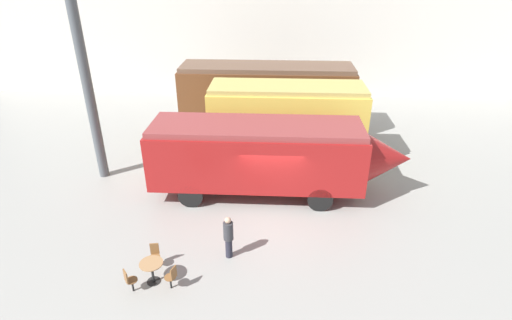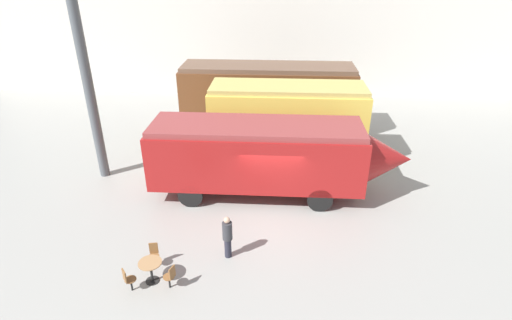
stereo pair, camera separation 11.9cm
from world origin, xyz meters
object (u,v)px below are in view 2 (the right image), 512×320
at_px(passenger_coach_wooden, 268,93).
at_px(streamlined_locomotive, 274,154).
at_px(cafe_table_near, 151,267).
at_px(visitor_person, 227,236).
at_px(passenger_coach_vintage, 287,115).
at_px(cafe_chair_0, 170,276).

bearing_deg(passenger_coach_wooden, streamlined_locomotive, -85.70).
height_order(cafe_table_near, visitor_person, visitor_person).
distance_m(passenger_coach_vintage, streamlined_locomotive, 3.65).
relative_size(streamlined_locomotive, cafe_chair_0, 12.46).
height_order(cafe_chair_0, visitor_person, visitor_person).
bearing_deg(passenger_coach_vintage, streamlined_locomotive, -98.86).
relative_size(cafe_chair_0, visitor_person, 0.54).
bearing_deg(cafe_chair_0, passenger_coach_vintage, -90.15).
distance_m(passenger_coach_vintage, visitor_person, 8.26).
distance_m(passenger_coach_wooden, streamlined_locomotive, 7.20).
bearing_deg(passenger_coach_wooden, cafe_chair_0, -100.81).
bearing_deg(cafe_chair_0, streamlined_locomotive, -96.62).
bearing_deg(passenger_coach_wooden, visitor_person, -94.58).
xyz_separation_m(cafe_table_near, visitor_person, (2.27, 1.35, 0.31)).
xyz_separation_m(passenger_coach_wooden, visitor_person, (-0.92, -11.47, -1.45)).
bearing_deg(passenger_coach_wooden, passenger_coach_vintage, -72.99).
bearing_deg(visitor_person, passenger_coach_wooden, 85.42).
xyz_separation_m(passenger_coach_wooden, streamlined_locomotive, (0.54, -7.17, -0.40)).
bearing_deg(passenger_coach_vintage, cafe_table_near, -114.95).
relative_size(cafe_table_near, visitor_person, 0.47).
bearing_deg(visitor_person, passenger_coach_vintage, 75.64).
xyz_separation_m(passenger_coach_vintage, streamlined_locomotive, (-0.56, -3.58, -0.40)).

